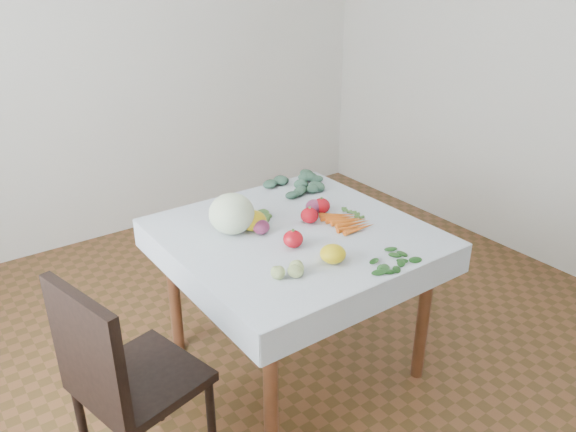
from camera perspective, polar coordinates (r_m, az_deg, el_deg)
name	(u,v)px	position (r m, az deg, el deg)	size (l,w,h in m)	color
ground	(294,361)	(3.01, 0.63, -14.51)	(4.00, 4.00, 0.00)	brown
back_wall	(121,47)	(4.15, -16.56, 16.16)	(4.00, 0.04, 2.70)	silver
table	(295,250)	(2.64, 0.70, -3.51)	(1.00, 1.00, 0.75)	brown
tablecloth	(295,232)	(2.60, 0.71, -1.59)	(1.12, 1.12, 0.01)	white
chair	(119,374)	(2.21, -16.77, -15.14)	(0.50, 0.50, 0.92)	black
cabbage	(232,214)	(2.56, -5.74, 0.24)	(0.21, 0.21, 0.19)	#E1F2CB
tomato_a	(228,213)	(2.72, -6.10, 0.30)	(0.07, 0.07, 0.06)	red
tomato_b	(309,215)	(2.66, 2.20, 0.05)	(0.09, 0.09, 0.08)	red
tomato_c	(293,239)	(2.44, 0.52, -2.35)	(0.09, 0.09, 0.08)	red
tomato_d	(321,206)	(2.77, 3.41, 1.04)	(0.09, 0.09, 0.08)	red
heirloom_back	(253,220)	(2.60, -3.61, -0.45)	(0.13, 0.13, 0.09)	yellow
heirloom_front	(333,254)	(2.33, 4.59, -3.85)	(0.11, 0.11, 0.08)	yellow
onion_a	(261,227)	(2.56, -2.74, -1.12)	(0.08, 0.08, 0.07)	#5E1B3C
onion_b	(314,207)	(2.76, 2.67, 0.96)	(0.08, 0.08, 0.07)	#5E1B3C
tomatillo_cluster	(286,271)	(2.23, -0.23, -5.60)	(0.15, 0.11, 0.05)	#ABBE6D
carrot_bunch	(348,222)	(2.67, 6.10, -0.59)	(0.18, 0.25, 0.03)	orange
kale_bunch	(298,184)	(3.08, 0.98, 3.26)	(0.29, 0.26, 0.04)	#3A5F45
basil_bunch	(391,263)	(2.36, 10.45, -4.73)	(0.24, 0.17, 0.01)	#1C5119
dill_bunch	(251,219)	(2.69, -3.78, -0.35)	(0.22, 0.17, 0.02)	#50823C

